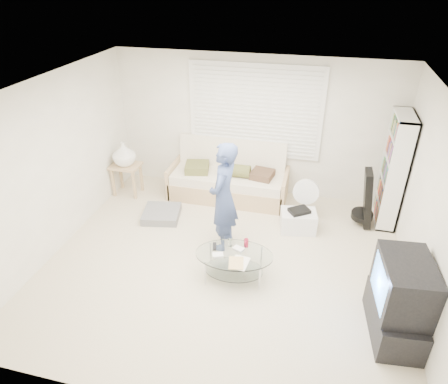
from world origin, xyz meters
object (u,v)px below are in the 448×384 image
(tv_unit, at_px, (399,300))
(coffee_table, at_px, (234,258))
(bookshelf, at_px, (393,170))
(futon_sofa, at_px, (229,180))

(tv_unit, xyz_separation_m, coffee_table, (-1.99, 0.49, -0.19))
(bookshelf, distance_m, tv_unit, 2.52)
(futon_sofa, relative_size, tv_unit, 2.06)
(futon_sofa, xyz_separation_m, coffee_table, (0.58, -2.13, -0.03))
(tv_unit, relative_size, coffee_table, 0.93)
(futon_sofa, relative_size, bookshelf, 1.15)
(coffee_table, bearing_deg, futon_sofa, 105.20)
(bookshelf, bearing_deg, coffee_table, -136.78)
(futon_sofa, height_order, coffee_table, futon_sofa)
(bookshelf, height_order, tv_unit, bookshelf)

